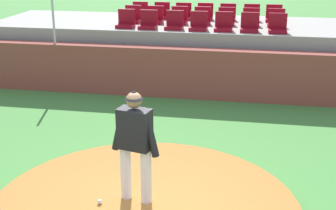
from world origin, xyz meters
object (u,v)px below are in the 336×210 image
at_px(baseball, 100,202).
at_px(stadium_chair_4, 224,25).
at_px(stadium_chair_19, 252,16).
at_px(stadium_chair_20, 274,16).
at_px(stadium_chair_2, 174,23).
at_px(stadium_chair_9, 179,18).
at_px(stadium_chair_12, 251,20).
at_px(stadium_chair_7, 133,17).
at_px(stadium_chair_14, 140,13).
at_px(stadium_chair_18, 228,15).
at_px(stadium_chair_15, 162,13).
at_px(stadium_chair_13, 276,21).
at_px(pitcher, 135,138).
at_px(stadium_chair_6, 278,27).
at_px(stadium_chair_0, 126,22).
at_px(stadium_chair_10, 202,19).
at_px(stadium_chair_1, 148,23).
at_px(stadium_chair_5, 249,26).
at_px(stadium_chair_8, 155,18).
at_px(stadium_chair_11, 226,20).
at_px(stadium_chair_3, 199,24).
at_px(stadium_chair_16, 183,14).
at_px(stadium_chair_17, 205,14).

distance_m(baseball, stadium_chair_4, 7.19).
xyz_separation_m(stadium_chair_19, stadium_chair_20, (0.67, -0.02, 0.00)).
height_order(stadium_chair_2, stadium_chair_9, same).
xyz_separation_m(baseball, stadium_chair_12, (2.07, 7.78, 1.58)).
bearing_deg(stadium_chair_7, stadium_chair_14, -90.67).
relative_size(stadium_chair_14, stadium_chair_18, 1.00).
relative_size(stadium_chair_15, stadium_chair_19, 1.00).
xyz_separation_m(stadium_chair_12, stadium_chair_13, (0.71, -0.02, 0.00)).
xyz_separation_m(stadium_chair_4, stadium_chair_14, (-2.77, 1.79, 0.00)).
distance_m(stadium_chair_19, stadium_chair_20, 0.67).
xyz_separation_m(stadium_chair_4, stadium_chair_13, (1.43, 0.89, 0.00)).
distance_m(pitcher, stadium_chair_12, 7.74).
bearing_deg(stadium_chair_6, stadium_chair_0, -0.82).
distance_m(stadium_chair_0, stadium_chair_4, 2.75).
xyz_separation_m(stadium_chair_10, stadium_chair_13, (2.11, -0.03, 0.00)).
distance_m(stadium_chair_1, stadium_chair_9, 1.17).
height_order(stadium_chair_0, stadium_chair_14, same).
height_order(stadium_chair_10, stadium_chair_20, same).
distance_m(stadium_chair_18, stadium_chair_19, 0.72).
distance_m(stadium_chair_5, stadium_chair_8, 2.93).
bearing_deg(stadium_chair_14, stadium_chair_18, -179.69).
height_order(stadium_chair_11, stadium_chair_14, same).
bearing_deg(baseball, stadium_chair_6, 67.88).
distance_m(pitcher, stadium_chair_6, 7.03).
distance_m(baseball, stadium_chair_11, 8.07).
bearing_deg(stadium_chair_15, stadium_chair_3, 127.07).
height_order(stadium_chair_3, stadium_chair_16, same).
distance_m(stadium_chair_3, stadium_chair_14, 2.77).
height_order(pitcher, baseball, pitcher).
bearing_deg(stadium_chair_3, stadium_chair_5, -179.47).
relative_size(stadium_chair_3, stadium_chair_4, 1.00).
relative_size(stadium_chair_2, stadium_chair_16, 1.00).
bearing_deg(stadium_chair_13, stadium_chair_19, -53.16).
bearing_deg(stadium_chair_7, stadium_chair_11, -179.66).
relative_size(stadium_chair_0, stadium_chair_19, 1.00).
distance_m(stadium_chair_5, stadium_chair_15, 3.31).
height_order(stadium_chair_6, stadium_chair_18, same).
xyz_separation_m(stadium_chair_5, stadium_chair_19, (0.03, 1.83, 0.00)).
bearing_deg(stadium_chair_10, stadium_chair_18, -128.10).
bearing_deg(stadium_chair_14, stadium_chair_15, -177.39).
bearing_deg(stadium_chair_12, stadium_chair_3, 33.50).
relative_size(stadium_chair_0, stadium_chair_10, 1.00).
distance_m(stadium_chair_8, stadium_chair_11, 2.11).
relative_size(stadium_chair_7, stadium_chair_19, 1.00).
height_order(stadium_chair_11, stadium_chair_13, same).
bearing_deg(stadium_chair_11, stadium_chair_8, 0.73).
bearing_deg(stadium_chair_6, stadium_chair_14, -23.32).
relative_size(stadium_chair_2, stadium_chair_9, 1.00).
relative_size(stadium_chair_5, stadium_chair_14, 1.00).
bearing_deg(stadium_chair_17, stadium_chair_7, 23.96).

